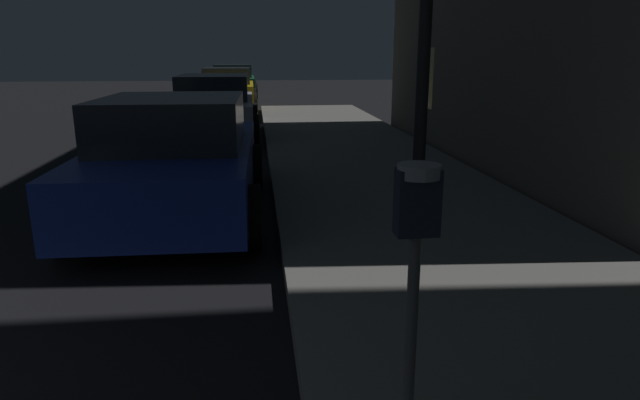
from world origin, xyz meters
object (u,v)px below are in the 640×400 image
object	(u,v)px
parking_meter	(416,233)
car_green	(233,81)
car_blue	(176,159)
car_silver	(215,106)
car_yellow_cab	(228,89)

from	to	relation	value
parking_meter	car_green	bearing A→B (deg)	94.02
car_blue	car_green	world-z (taller)	same
car_silver	car_green	distance (m)	12.41
car_green	car_yellow_cab	bearing A→B (deg)	-90.00
car_silver	car_yellow_cab	bearing A→B (deg)	90.00
car_silver	parking_meter	bearing A→B (deg)	-81.47
parking_meter	car_yellow_cab	distance (m)	17.62
parking_meter	car_blue	size ratio (longest dim) A/B	0.32
car_green	car_silver	bearing A→B (deg)	-90.00
car_blue	car_silver	bearing A→B (deg)	90.00
parking_meter	car_blue	bearing A→B (deg)	111.06
car_blue	car_green	size ratio (longest dim) A/B	0.88
parking_meter	car_green	world-z (taller)	parking_meter
car_yellow_cab	car_green	bearing A→B (deg)	90.00
car_blue	parking_meter	bearing A→B (deg)	-68.94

